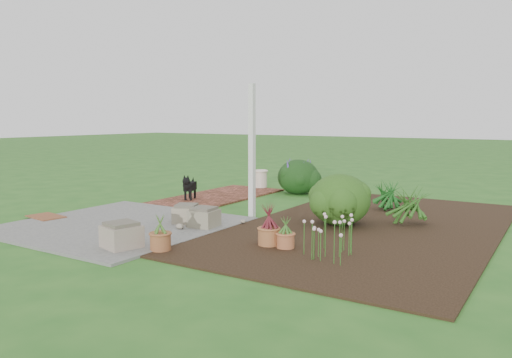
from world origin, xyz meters
The scene contains 19 objects.
ground centered at (0.00, 0.00, 0.00)m, with size 80.00×80.00×0.00m, color #296620.
concrete_patio centered at (-1.25, -1.75, 0.02)m, with size 3.50×3.50×0.04m, color #5E5E5C.
brick_path centered at (-1.70, 1.75, 0.02)m, with size 1.60×3.50×0.04m, color #5A2D1C.
garden_bed centered at (2.50, 0.50, 0.01)m, with size 4.00×7.00×0.03m, color black.
veranda_post centered at (0.30, 0.10, 1.25)m, with size 0.10×0.10×2.50m, color white.
stone_trough_near centered at (-0.03, -2.83, 0.20)m, with size 0.47×0.47×0.31m, color gray.
stone_trough_mid centered at (-0.35, -1.03, 0.18)m, with size 0.42×0.42×0.28m, color gray.
stone_trough_far centered at (0.12, -1.13, 0.18)m, with size 0.43×0.43×0.29m, color gray.
coir_doormat centered at (-2.88, -2.06, 0.05)m, with size 0.71×0.46×0.02m, color brown.
black_dog centered at (-1.90, 0.91, 0.36)m, with size 0.33×0.59×0.53m.
cream_ceramic_urn centered at (-1.59, 3.48, 0.26)m, with size 0.33×0.33×0.45m, color beige.
evergreen_shrub centered at (1.96, 0.36, 0.48)m, with size 1.06×1.06×0.90m, color #183F0D.
agapanthus_clump_back centered at (3.01, 0.97, 0.44)m, with size 0.91×0.91×0.82m, color #0D3A0C, non-canonical shape.
agapanthus_clump_front centered at (2.25, 2.13, 0.39)m, with size 0.81×0.81×0.72m, color #0B3D11, non-canonical shape.
pink_flower_patch centered at (2.66, -1.62, 0.31)m, with size 0.87×0.87×0.56m, color #113D0F, non-canonical shape.
terracotta_pot_bronze centered at (1.66, -1.56, 0.16)m, with size 0.31×0.31×0.25m, color #A06136.
terracotta_pot_small_left centered at (1.95, -1.58, 0.14)m, with size 0.25×0.25×0.21m, color #AB603A.
terracotta_pot_small_right centered at (0.52, -2.62, 0.15)m, with size 0.29×0.29×0.25m, color #945632.
purple_flowering_bush centered at (-0.39, 3.30, 0.44)m, with size 1.03×1.03×0.87m, color black.
Camera 1 is at (5.30, -7.68, 1.87)m, focal length 35.00 mm.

